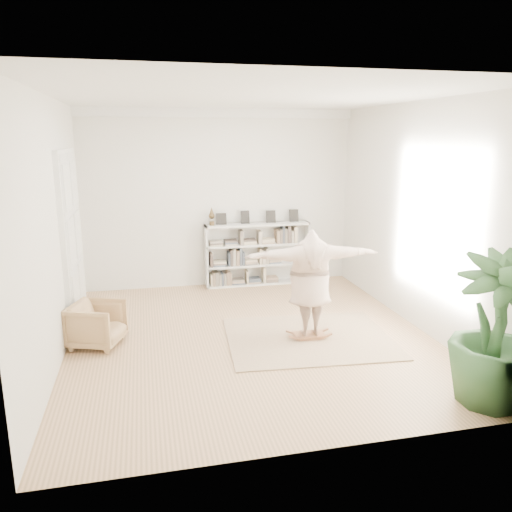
{
  "coord_description": "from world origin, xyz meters",
  "views": [
    {
      "loc": [
        -1.53,
        -7.14,
        3.03
      ],
      "look_at": [
        0.17,
        0.4,
        1.2
      ],
      "focal_mm": 35.0,
      "sensor_mm": 36.0,
      "label": 1
    }
  ],
  "objects_px": {
    "rocker_board": "(309,335)",
    "person": "(310,280)",
    "armchair": "(97,324)",
    "houseplant": "(495,330)",
    "bookshelf": "(257,255)"
  },
  "relations": [
    {
      "from": "rocker_board",
      "to": "person",
      "type": "xyz_separation_m",
      "value": [
        -0.0,
        0.0,
        0.87
      ]
    },
    {
      "from": "armchair",
      "to": "rocker_board",
      "type": "bearing_deg",
      "value": -78.45
    },
    {
      "from": "houseplant",
      "to": "person",
      "type": "bearing_deg",
      "value": 122.38
    },
    {
      "from": "bookshelf",
      "to": "houseplant",
      "type": "relative_size",
      "value": 1.23
    },
    {
      "from": "rocker_board",
      "to": "houseplant",
      "type": "height_order",
      "value": "houseplant"
    },
    {
      "from": "armchair",
      "to": "houseplant",
      "type": "distance_m",
      "value": 5.38
    },
    {
      "from": "bookshelf",
      "to": "rocker_board",
      "type": "bearing_deg",
      "value": -87.86
    },
    {
      "from": "houseplant",
      "to": "bookshelf",
      "type": "bearing_deg",
      "value": 106.17
    },
    {
      "from": "bookshelf",
      "to": "rocker_board",
      "type": "relative_size",
      "value": 4.55
    },
    {
      "from": "houseplant",
      "to": "armchair",
      "type": "bearing_deg",
      "value": 149.25
    },
    {
      "from": "bookshelf",
      "to": "armchair",
      "type": "xyz_separation_m",
      "value": [
        -3.04,
        -2.63,
        -0.31
      ]
    },
    {
      "from": "person",
      "to": "houseplant",
      "type": "bearing_deg",
      "value": 126.57
    },
    {
      "from": "person",
      "to": "houseplant",
      "type": "height_order",
      "value": "houseplant"
    },
    {
      "from": "armchair",
      "to": "person",
      "type": "relative_size",
      "value": 0.36
    },
    {
      "from": "person",
      "to": "houseplant",
      "type": "xyz_separation_m",
      "value": [
        1.44,
        -2.27,
        -0.04
      ]
    }
  ]
}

